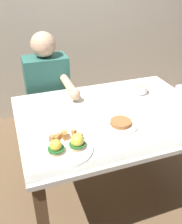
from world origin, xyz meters
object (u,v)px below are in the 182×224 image
object	(u,v)px
side_plate	(121,124)
dining_table	(112,127)
fruit_bowl	(139,89)
diner_person	(49,94)
water_glass_near	(180,96)
eggs_benedict_plate	(67,146)
fork	(114,101)

from	to	relation	value
side_plate	dining_table	bearing A→B (deg)	83.76
fruit_bowl	diner_person	world-z (taller)	diner_person
water_glass_near	side_plate	bearing A→B (deg)	-165.20
dining_table	eggs_benedict_plate	xyz separation A→B (m)	(-0.37, -0.26, 0.13)
water_glass_near	side_plate	world-z (taller)	water_glass_near
water_glass_near	diner_person	distance (m)	1.01
dining_table	water_glass_near	world-z (taller)	water_glass_near
fruit_bowl	dining_table	bearing A→B (deg)	-145.28
dining_table	diner_person	world-z (taller)	diner_person
fork	side_plate	size ratio (longest dim) A/B	0.78
fruit_bowl	water_glass_near	xyz separation A→B (m)	(0.19, -0.22, 0.02)
side_plate	fork	bearing A→B (deg)	73.73
dining_table	eggs_benedict_plate	distance (m)	0.47
eggs_benedict_plate	fork	size ratio (longest dim) A/B	1.73
fruit_bowl	water_glass_near	world-z (taller)	water_glass_near
dining_table	water_glass_near	size ratio (longest dim) A/B	10.28
eggs_benedict_plate	water_glass_near	size ratio (longest dim) A/B	2.31
fruit_bowl	side_plate	size ratio (longest dim) A/B	0.60
dining_table	eggs_benedict_plate	size ratio (longest dim) A/B	4.44
eggs_benedict_plate	fruit_bowl	size ratio (longest dim) A/B	2.25
side_plate	fruit_bowl	bearing A→B (deg)	48.24
diner_person	side_plate	bearing A→B (deg)	-69.06
dining_table	fruit_bowl	bearing A→B (deg)	34.72
eggs_benedict_plate	fruit_bowl	distance (m)	0.82
water_glass_near	side_plate	size ratio (longest dim) A/B	0.58
dining_table	fork	bearing A→B (deg)	64.52
water_glass_near	diner_person	size ratio (longest dim) A/B	0.10
fruit_bowl	diner_person	size ratio (longest dim) A/B	0.11
dining_table	diner_person	size ratio (longest dim) A/B	1.05
fork	side_plate	bearing A→B (deg)	-106.27
water_glass_near	fruit_bowl	bearing A→B (deg)	130.10
fork	diner_person	bearing A→B (deg)	129.14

